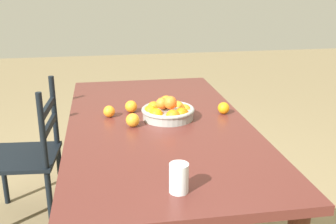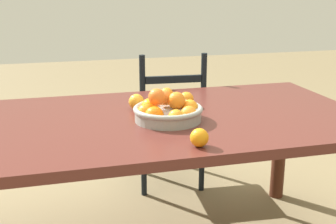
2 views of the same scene
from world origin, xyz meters
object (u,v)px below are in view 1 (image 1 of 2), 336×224
at_px(drinking_glass, 179,178).
at_px(dining_table, 159,136).
at_px(orange_loose_0, 109,111).
at_px(chair_near_window, 28,157).
at_px(fruit_bowl, 168,111).
at_px(orange_loose_1, 224,108).
at_px(orange_loose_2, 131,106).
at_px(orange_loose_3, 133,120).

bearing_deg(drinking_glass, dining_table, -2.45).
xyz_separation_m(dining_table, orange_loose_0, (0.14, 0.28, 0.12)).
bearing_deg(chair_near_window, orange_loose_0, 78.14).
bearing_deg(drinking_glass, fruit_bowl, -6.45).
bearing_deg(orange_loose_1, orange_loose_2, 77.77).
bearing_deg(dining_table, orange_loose_2, 34.92).
height_order(chair_near_window, orange_loose_2, chair_near_window).
relative_size(fruit_bowl, drinking_glass, 2.62).
xyz_separation_m(chair_near_window, fruit_bowl, (-0.24, -0.86, 0.34)).
distance_m(orange_loose_2, drinking_glass, 1.01).
relative_size(chair_near_window, orange_loose_1, 12.77).
height_order(dining_table, drinking_glass, drinking_glass).
height_order(dining_table, orange_loose_2, orange_loose_2).
bearing_deg(drinking_glass, orange_loose_0, 14.57).
height_order(fruit_bowl, orange_loose_0, fruit_bowl).
xyz_separation_m(orange_loose_0, orange_loose_1, (-0.05, -0.69, 0.00)).
xyz_separation_m(chair_near_window, orange_loose_1, (-0.21, -1.21, 0.33)).
relative_size(dining_table, orange_loose_2, 26.78).
distance_m(orange_loose_2, orange_loose_3, 0.25).
bearing_deg(orange_loose_2, dining_table, -145.08).
height_order(fruit_bowl, drinking_glass, fruit_bowl).
bearing_deg(orange_loose_0, dining_table, -116.15).
height_order(orange_loose_0, drinking_glass, drinking_glass).
distance_m(chair_near_window, orange_loose_1, 1.28).
distance_m(fruit_bowl, drinking_glass, 0.86).
bearing_deg(orange_loose_0, drinking_glass, -165.43).
bearing_deg(fruit_bowl, orange_loose_2, 53.41).
bearing_deg(orange_loose_0, chair_near_window, 73.79).
bearing_deg(orange_loose_3, orange_loose_2, -2.40).
distance_m(chair_near_window, orange_loose_2, 0.74).
height_order(orange_loose_0, orange_loose_3, orange_loose_3).
distance_m(orange_loose_0, orange_loose_1, 0.69).
relative_size(orange_loose_0, orange_loose_3, 0.90).
relative_size(dining_table, orange_loose_1, 27.77).
bearing_deg(orange_loose_1, fruit_bowl, 94.93).
distance_m(chair_near_window, fruit_bowl, 0.96).
bearing_deg(fruit_bowl, orange_loose_0, 75.99).
xyz_separation_m(orange_loose_1, orange_loose_2, (0.12, 0.56, 0.00)).
xyz_separation_m(dining_table, orange_loose_2, (0.20, 0.14, 0.13)).
bearing_deg(orange_loose_3, chair_near_window, 62.48).
xyz_separation_m(chair_near_window, orange_loose_2, (-0.09, -0.66, 0.33)).
height_order(dining_table, fruit_bowl, fruit_bowl).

